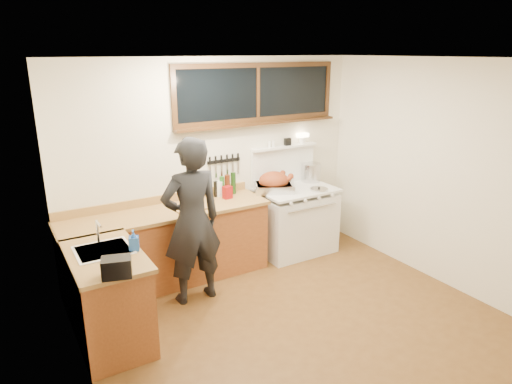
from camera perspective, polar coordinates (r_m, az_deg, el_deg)
ground_plane at (r=4.92m, az=4.75°, el=-15.70°), size 4.00×3.50×0.02m
room_shell at (r=4.25m, az=5.30°, el=3.40°), size 4.10×3.60×2.65m
counter_back at (r=5.52m, az=-10.92°, el=-6.66°), size 2.44×0.64×1.00m
counter_left at (r=4.59m, az=-18.01°, el=-12.45°), size 0.64×1.09×0.90m
sink_unit at (r=4.49m, az=-18.47°, el=-7.56°), size 0.50×0.45×0.37m
vintage_stove at (r=6.26m, az=4.86°, el=-3.34°), size 1.02×0.74×1.57m
back_window at (r=5.93m, az=0.27°, el=11.47°), size 2.32×0.13×0.77m
left_doorway at (r=3.23m, az=-19.22°, el=-13.06°), size 0.02×1.04×2.17m
knife_strip at (r=5.82m, az=-4.03°, el=3.80°), size 0.46×0.03×0.28m
man at (r=4.92m, az=-8.02°, el=-3.69°), size 0.68×0.45×1.84m
soap_bottle at (r=4.36m, az=-15.04°, el=-5.84°), size 0.11×0.12×0.20m
toaster at (r=3.92m, az=-17.03°, el=-8.99°), size 0.27×0.22×0.16m
cutting_board at (r=5.36m, az=-8.28°, el=-1.53°), size 0.37×0.29×0.13m
roast_turkey at (r=5.96m, az=2.27°, el=1.09°), size 0.61×0.55×0.26m
stockpot at (r=6.45m, az=6.86°, el=2.47°), size 0.28×0.28×0.26m
saucepan at (r=6.24m, az=4.13°, el=1.33°), size 0.17×0.27×0.11m
pot_lid at (r=6.07m, az=7.87°, el=0.35°), size 0.31×0.31×0.04m
coffee_tin at (r=5.67m, az=-3.59°, el=-0.05°), size 0.12×0.10×0.16m
pitcher at (r=5.77m, az=-4.67°, el=0.42°), size 0.12×0.12×0.19m
bottle_cluster at (r=5.79m, az=-4.04°, el=0.75°), size 0.40×0.07×0.28m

